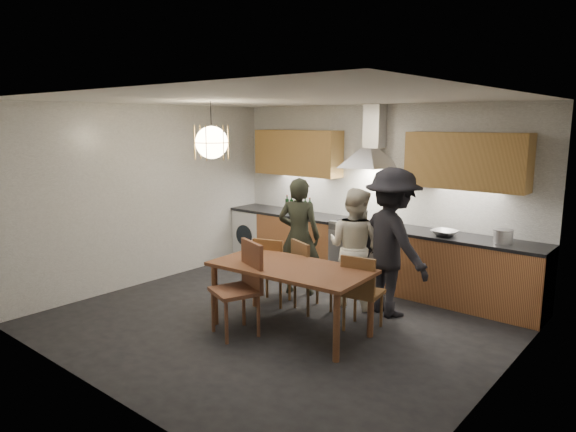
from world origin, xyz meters
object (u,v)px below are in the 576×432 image
Objects in this scene: person_right at (392,242)px; stock_pot at (503,237)px; chair_front at (243,282)px; mixing_bowl at (445,233)px; dining_table at (290,273)px; wine_bottles at (298,205)px; chair_back_left at (271,267)px; person_left at (299,236)px; person_mid at (354,247)px.

person_right is 8.03× the size of stock_pot.
mixing_bowl is at bearing 81.32° from chair_front.
wine_bottles is at bearing 122.77° from dining_table.
stock_pot is at bearing -164.98° from chair_back_left.
person_left is at bearing -107.28° from chair_back_left.
mixing_bowl is (0.33, 0.79, 0.03)m from person_right.
chair_back_left is 1.10m from person_mid.
person_right reaches higher than chair_front.
dining_table is 1.31m from person_left.
chair_front is (-0.37, -0.39, -0.08)m from dining_table.
mixing_bowl is at bearing -89.42° from person_right.
mixing_bowl is at bearing -173.39° from stock_pot.
dining_table is 1.02× the size of person_right.
person_left reaches higher than chair_front.
wine_bottles reaches higher than stock_pot.
person_right is (0.62, 1.19, 0.23)m from dining_table.
chair_front reaches higher than dining_table.
person_mid is 0.84× the size of person_right.
dining_table is 8.23× the size of stock_pot.
mixing_bowl is (0.95, 1.98, 0.27)m from dining_table.
stock_pot is 0.43× the size of wine_bottles.
wine_bottles is (-2.53, 0.14, 0.09)m from mixing_bowl.
person_right is at bearing 163.24° from person_left.
wine_bottles reaches higher than chair_back_left.
mixing_bowl is at bearing -156.75° from chair_back_left.
person_left is 0.84m from person_mid.
wine_bottles reaches higher than chair_front.
chair_front is 0.57× the size of person_right.
stock_pot is (1.04, 0.87, 0.07)m from person_right.
dining_table is 2.66m from wine_bottles.
stock_pot is at bearing 6.61° from mixing_bowl.
chair_back_left is at bearing -138.08° from mixing_bowl.
wine_bottles is (-1.68, 0.94, 0.26)m from person_mid.
chair_back_left is 0.58× the size of person_mid.
person_right is (1.35, 0.12, 0.10)m from person_left.
dining_table is at bearing 102.64° from person_left.
person_mid is at bearing -150.28° from stock_pot.
chair_back_left is (-0.72, 0.48, -0.16)m from dining_table.
dining_table is 1.36m from person_right.
wine_bottles is (-1.21, 2.51, 0.43)m from chair_front.
dining_table is at bearing 127.64° from chair_back_left.
chair_front is at bearing -64.25° from wine_bottles.
person_mid is at bearing -136.62° from mixing_bowl.
wine_bottles is (-3.23, 0.06, 0.05)m from stock_pot.
person_mid is 4.78× the size of mixing_bowl.
mixing_bowl reaches higher than dining_table.
wine_bottles is at bearing 0.65° from person_right.
chair_back_left is 0.55× the size of person_left.
wine_bottles is at bearing 178.99° from stock_pot.
wine_bottles is (-0.86, 1.64, 0.52)m from chair_back_left.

